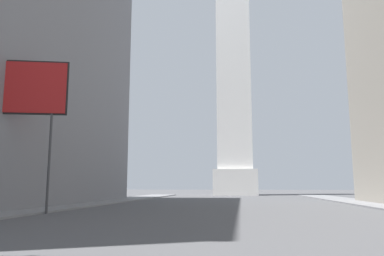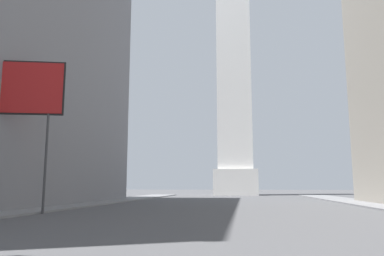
{
  "view_description": "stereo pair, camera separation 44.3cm",
  "coord_description": "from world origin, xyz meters",
  "views": [
    {
      "loc": [
        1.32,
        -0.03,
        1.91
      ],
      "look_at": [
        -7.61,
        67.41,
        12.47
      ],
      "focal_mm": 35.0,
      "sensor_mm": 36.0,
      "label": 1
    },
    {
      "loc": [
        1.76,
        0.03,
        1.91
      ],
      "look_at": [
        -7.61,
        67.41,
        12.47
      ],
      "focal_mm": 35.0,
      "sensor_mm": 36.0,
      "label": 2
    }
  ],
  "objects": [
    {
      "name": "sidewalk_left",
      "position": [
        -14.81,
        29.04,
        0.07
      ],
      "size": [
        5.0,
        96.78,
        0.15
      ],
      "primitive_type": "cube",
      "color": "slate",
      "rests_on": "ground_plane"
    },
    {
      "name": "obelisk",
      "position": [
        0.0,
        80.65,
        34.11
      ],
      "size": [
        9.09,
        9.09,
        70.87
      ],
      "color": "silver",
      "rests_on": "ground_plane"
    },
    {
      "name": "billboard_sign",
      "position": [
        -14.22,
        24.26,
        8.66
      ],
      "size": [
        6.26,
        1.72,
        10.93
      ],
      "color": "#3F3F42",
      "rests_on": "ground_plane"
    }
  ]
}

